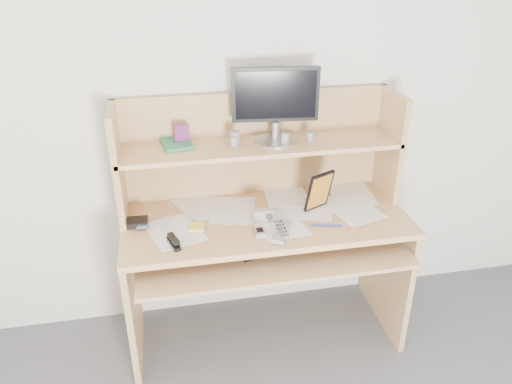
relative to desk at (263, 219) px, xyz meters
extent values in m
cube|color=silver|center=(0.00, 0.24, 0.56)|extent=(3.60, 0.04, 2.50)
cube|color=tan|center=(0.00, -0.08, 0.04)|extent=(1.40, 0.60, 0.03)
cube|color=tan|center=(-0.68, -0.08, -0.33)|extent=(0.03, 0.56, 0.72)
cube|color=tan|center=(0.68, -0.08, -0.33)|extent=(0.03, 0.56, 0.72)
cube|color=tan|center=(0.00, 0.20, -0.36)|extent=(1.34, 0.02, 0.41)
cube|color=tan|center=(0.00, -0.20, -0.05)|extent=(1.28, 0.55, 0.02)
cube|color=tan|center=(0.00, 0.21, 0.33)|extent=(1.40, 0.02, 0.55)
cube|color=tan|center=(-0.68, 0.07, 0.33)|extent=(0.03, 0.30, 0.55)
cube|color=tan|center=(0.68, 0.07, 0.33)|extent=(0.03, 0.30, 0.55)
cube|color=tan|center=(0.00, 0.07, 0.38)|extent=(1.38, 0.30, 0.02)
cube|color=silver|center=(0.00, -0.08, 0.06)|extent=(1.32, 0.54, 0.01)
cube|color=black|center=(0.06, -0.15, -0.03)|extent=(0.51, 0.30, 0.02)
cube|color=black|center=(0.06, -0.15, -0.02)|extent=(0.47, 0.28, 0.01)
cube|color=gray|center=(0.04, -0.25, 0.07)|extent=(0.14, 0.21, 0.02)
cube|color=#A4A4A6|center=(-0.06, -0.22, 0.07)|extent=(0.05, 0.09, 0.02)
cube|color=black|center=(-0.46, -0.25, 0.08)|extent=(0.06, 0.12, 0.04)
cube|color=black|center=(-0.62, -0.04, 0.07)|extent=(0.10, 0.08, 0.02)
cube|color=yellow|center=(-0.34, -0.12, 0.06)|extent=(0.08, 0.08, 0.01)
cube|color=silver|center=(-0.02, -0.12, 0.09)|extent=(0.09, 0.04, 0.06)
cube|color=black|center=(0.27, -0.06, 0.16)|extent=(0.14, 0.08, 0.21)
cylinder|color=#1628A8|center=(0.26, -0.23, 0.07)|extent=(0.15, 0.04, 0.01)
cube|color=maroon|center=(-0.37, 0.13, 0.44)|extent=(0.08, 0.04, 0.10)
cube|color=#2E7444|center=(-0.40, 0.13, 0.40)|extent=(0.16, 0.21, 0.02)
cylinder|color=black|center=(-0.13, 0.05, 0.41)|extent=(0.04, 0.04, 0.05)
cylinder|color=white|center=(-0.13, 0.07, 0.42)|extent=(0.05, 0.05, 0.07)
cylinder|color=black|center=(0.25, 0.06, 0.41)|extent=(0.04, 0.04, 0.04)
cylinder|color=white|center=(0.11, 0.03, 0.42)|extent=(0.04, 0.04, 0.06)
cylinder|color=#AAAAAF|center=(0.08, 0.07, 0.39)|extent=(0.21, 0.21, 0.01)
cylinder|color=#AAAAAF|center=(0.08, 0.08, 0.44)|extent=(0.04, 0.04, 0.09)
cube|color=black|center=(0.08, 0.10, 0.62)|extent=(0.42, 0.07, 0.26)
cube|color=black|center=(0.08, 0.08, 0.62)|extent=(0.38, 0.04, 0.23)
camera|label=1|loc=(-0.46, -2.16, 1.28)|focal=35.00mm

